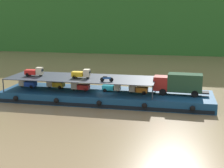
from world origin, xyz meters
TOP-DOWN VIEW (x-y plane):
  - ground_plane at (0.00, 0.00)m, footprint 400.00×400.00m
  - cargo_barge at (0.00, -0.03)m, footprint 31.54×8.56m
  - covered_lorry at (10.79, 0.25)m, footprint 7.92×2.53m
  - cargo_rack at (-3.80, 0.00)m, footprint 22.34×7.18m
  - mini_truck_lower_stern at (-12.78, 0.06)m, footprint 2.79×1.28m
  - mini_truck_lower_aft at (-8.29, 0.58)m, footprint 2.77×1.25m
  - mini_truck_lower_mid at (-3.94, -0.31)m, footprint 2.76×1.23m
  - mini_truck_lower_fore at (0.91, 0.13)m, footprint 2.76×1.23m
  - mini_truck_lower_bow at (4.92, -0.27)m, footprint 2.78×1.28m
  - mini_truck_upper_stern at (-11.26, -0.39)m, footprint 2.79×1.29m
  - mini_truck_upper_mid at (-3.62, -0.55)m, footprint 2.78×1.27m
  - motorcycle_upper_port at (0.63, -2.15)m, footprint 1.90×0.55m

SIDE VIEW (x-z plane):
  - ground_plane at x=0.00m, z-range 0.00..0.00m
  - cargo_barge at x=0.00m, z-range 0.00..1.50m
  - mini_truck_lower_stern at x=-12.78m, z-range 1.50..2.88m
  - mini_truck_lower_aft at x=-8.29m, z-range 1.50..2.88m
  - mini_truck_lower_mid at x=-3.94m, z-range 1.50..2.88m
  - mini_truck_lower_fore at x=0.91m, z-range 1.50..2.88m
  - mini_truck_lower_bow at x=4.92m, z-range 1.50..2.88m
  - covered_lorry at x=10.79m, z-range 1.64..4.74m
  - cargo_rack at x=-3.80m, z-range 2.44..4.44m
  - motorcycle_upper_port at x=0.63m, z-range 3.50..4.37m
  - mini_truck_upper_stern at x=-11.26m, z-range 3.50..4.88m
  - mini_truck_upper_mid at x=-3.62m, z-range 3.50..4.88m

